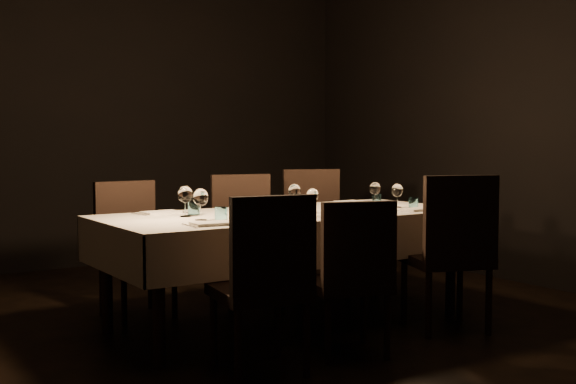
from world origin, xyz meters
TOP-DOWN VIEW (x-y plane):
  - room at (0.00, 0.00)m, footprint 5.01×6.01m
  - dining_table at (0.00, 0.00)m, footprint 2.52×1.12m
  - chair_near_left at (-0.71, -0.86)m, footprint 0.53×0.53m
  - place_setting_near_left at (-0.71, -0.22)m, footprint 0.35×0.42m
  - chair_near_center at (-0.12, -0.85)m, footprint 0.54×0.54m
  - place_setting_near_center at (0.12, -0.22)m, footprint 0.30×0.39m
  - chair_near_right at (0.76, -0.77)m, footprint 0.64×0.64m
  - place_setting_near_right at (0.88, -0.22)m, footprint 0.32×0.40m
  - chair_far_left at (-0.79, 0.82)m, footprint 0.49×0.49m
  - place_setting_far_left at (-0.70, 0.22)m, footprint 0.36×0.42m
  - chair_far_center at (0.09, 0.74)m, footprint 0.57×0.57m
  - place_setting_far_center at (0.14, 0.22)m, footprint 0.33×0.41m
  - chair_far_right at (0.78, 0.78)m, footprint 0.62×0.62m
  - place_setting_far_right at (0.87, 0.22)m, footprint 0.31×0.40m

SIDE VIEW (x-z plane):
  - chair_near_center at x=-0.12m, z-range 0.05..0.96m
  - chair_far_left at x=-0.79m, z-range 0.05..1.00m
  - chair_near_left at x=-0.71m, z-range 0.05..1.01m
  - chair_far_center at x=0.09m, z-range 0.05..1.03m
  - chair_far_right at x=0.78m, z-range 0.05..1.05m
  - chair_near_right at x=0.76m, z-range 0.05..1.07m
  - dining_table at x=0.00m, z-range 0.31..1.07m
  - place_setting_near_center at x=0.12m, z-range 0.74..0.91m
  - place_setting_near_right at x=0.88m, z-range 0.74..0.92m
  - place_setting_far_right at x=0.87m, z-range 0.74..0.92m
  - place_setting_far_center at x=0.14m, z-range 0.74..0.93m
  - place_setting_near_left at x=-0.71m, z-range 0.74..0.94m
  - place_setting_far_left at x=-0.70m, z-range 0.74..0.94m
  - room at x=0.00m, z-range -0.01..3.01m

